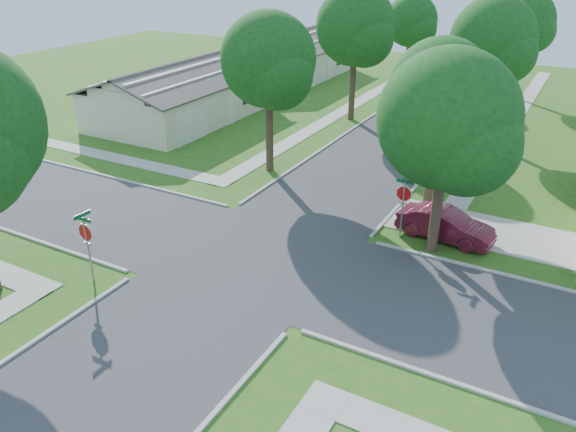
{
  "coord_description": "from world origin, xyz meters",
  "views": [
    {
      "loc": [
        11.13,
        -17.44,
        12.08
      ],
      "look_at": [
        0.79,
        1.27,
        1.6
      ],
      "focal_mm": 35.0,
      "sensor_mm": 36.0,
      "label": 1
    }
  ],
  "objects_px": {
    "car_curb_west": "(434,71)",
    "tree_w_near": "(269,64)",
    "tree_w_far": "(412,23)",
    "stop_sign_sw": "(86,236)",
    "tree_e_near": "(441,94)",
    "tree_e_far": "(524,24)",
    "tree_ne_corner": "(449,126)",
    "stop_sign_ne": "(404,196)",
    "tree_e_mid": "(493,44)",
    "house_nw_far": "(290,61)",
    "house_nw_near": "(181,99)",
    "car_driveway": "(445,225)",
    "car_curb_east": "(437,127)",
    "tree_w_mid": "(356,30)"
  },
  "relations": [
    {
      "from": "car_curb_west",
      "to": "tree_w_near",
      "type": "bearing_deg",
      "value": 92.44
    },
    {
      "from": "tree_w_far",
      "to": "stop_sign_sw",
      "type": "bearing_deg",
      "value": -90.07
    },
    {
      "from": "tree_e_near",
      "to": "tree_w_far",
      "type": "bearing_deg",
      "value": 110.61
    },
    {
      "from": "tree_e_far",
      "to": "tree_ne_corner",
      "type": "xyz_separation_m",
      "value": [
        1.61,
        -29.8,
        -0.39
      ]
    },
    {
      "from": "stop_sign_ne",
      "to": "tree_e_mid",
      "type": "relative_size",
      "value": 0.32
    },
    {
      "from": "tree_e_far",
      "to": "house_nw_far",
      "type": "distance_m",
      "value": 21.31
    },
    {
      "from": "house_nw_near",
      "to": "car_curb_west",
      "type": "relative_size",
      "value": 3.04
    },
    {
      "from": "house_nw_near",
      "to": "car_driveway",
      "type": "relative_size",
      "value": 3.18
    },
    {
      "from": "tree_e_mid",
      "to": "tree_w_far",
      "type": "relative_size",
      "value": 1.15
    },
    {
      "from": "stop_sign_sw",
      "to": "tree_w_far",
      "type": "relative_size",
      "value": 0.37
    },
    {
      "from": "tree_w_near",
      "to": "car_curb_east",
      "type": "height_order",
      "value": "tree_w_near"
    },
    {
      "from": "tree_e_mid",
      "to": "tree_w_near",
      "type": "bearing_deg",
      "value": -128.08
    },
    {
      "from": "car_curb_west",
      "to": "tree_w_mid",
      "type": "bearing_deg",
      "value": 90.45
    },
    {
      "from": "tree_ne_corner",
      "to": "car_curb_east",
      "type": "distance_m",
      "value": 17.07
    },
    {
      "from": "house_nw_near",
      "to": "car_curb_east",
      "type": "distance_m",
      "value": 18.79
    },
    {
      "from": "tree_e_near",
      "to": "tree_ne_corner",
      "type": "distance_m",
      "value": 5.06
    },
    {
      "from": "tree_e_mid",
      "to": "house_nw_far",
      "type": "height_order",
      "value": "tree_e_mid"
    },
    {
      "from": "tree_e_near",
      "to": "car_curb_west",
      "type": "bearing_deg",
      "value": 105.32
    },
    {
      "from": "tree_e_far",
      "to": "car_curb_east",
      "type": "relative_size",
      "value": 2.13
    },
    {
      "from": "tree_ne_corner",
      "to": "stop_sign_ne",
      "type": "bearing_deg",
      "value": 163.45
    },
    {
      "from": "tree_ne_corner",
      "to": "tree_e_near",
      "type": "bearing_deg",
      "value": 108.53
    },
    {
      "from": "tree_ne_corner",
      "to": "stop_sign_sw",
      "type": "bearing_deg",
      "value": -141.16
    },
    {
      "from": "tree_e_far",
      "to": "tree_w_near",
      "type": "xyz_separation_m",
      "value": [
        -9.4,
        -25.0,
        0.14
      ]
    },
    {
      "from": "tree_e_near",
      "to": "house_nw_near",
      "type": "bearing_deg",
      "value": 163.89
    },
    {
      "from": "stop_sign_sw",
      "to": "tree_w_mid",
      "type": "bearing_deg",
      "value": 89.87
    },
    {
      "from": "stop_sign_sw",
      "to": "tree_e_near",
      "type": "height_order",
      "value": "tree_e_near"
    },
    {
      "from": "car_driveway",
      "to": "tree_w_near",
      "type": "bearing_deg",
      "value": 79.01
    },
    {
      "from": "tree_e_near",
      "to": "house_nw_far",
      "type": "relative_size",
      "value": 0.61
    },
    {
      "from": "tree_e_far",
      "to": "car_curb_east",
      "type": "bearing_deg",
      "value": -100.71
    },
    {
      "from": "car_driveway",
      "to": "tree_w_far",
      "type": "bearing_deg",
      "value": 27.84
    },
    {
      "from": "tree_w_near",
      "to": "car_curb_east",
      "type": "xyz_separation_m",
      "value": [
        6.75,
        10.99,
        -5.42
      ]
    },
    {
      "from": "house_nw_far",
      "to": "tree_e_near",
      "type": "bearing_deg",
      "value": -47.94
    },
    {
      "from": "house_nw_near",
      "to": "tree_w_far",
      "type": "bearing_deg",
      "value": 59.18
    },
    {
      "from": "tree_e_far",
      "to": "tree_w_near",
      "type": "height_order",
      "value": "tree_w_near"
    },
    {
      "from": "tree_e_mid",
      "to": "tree_w_mid",
      "type": "bearing_deg",
      "value": 180.0
    },
    {
      "from": "stop_sign_sw",
      "to": "tree_e_far",
      "type": "bearing_deg",
      "value": 76.27
    },
    {
      "from": "tree_w_far",
      "to": "house_nw_far",
      "type": "xyz_separation_m",
      "value": [
        -11.34,
        -2.01,
        -3.99
      ]
    },
    {
      "from": "tree_w_mid",
      "to": "house_nw_near",
      "type": "bearing_deg",
      "value": -152.1
    },
    {
      "from": "car_curb_east",
      "to": "car_curb_west",
      "type": "bearing_deg",
      "value": 106.91
    },
    {
      "from": "tree_w_near",
      "to": "tree_w_far",
      "type": "relative_size",
      "value": 1.12
    },
    {
      "from": "car_curb_east",
      "to": "car_curb_west",
      "type": "xyz_separation_m",
      "value": [
        -5.3,
        18.03,
        -0.05
      ]
    },
    {
      "from": "tree_e_near",
      "to": "tree_w_near",
      "type": "distance_m",
      "value": 9.41
    },
    {
      "from": "stop_sign_ne",
      "to": "tree_ne_corner",
      "type": "relative_size",
      "value": 0.34
    },
    {
      "from": "house_nw_near",
      "to": "tree_e_mid",
      "type": "bearing_deg",
      "value": 16.15
    },
    {
      "from": "tree_w_far",
      "to": "tree_e_far",
      "type": "bearing_deg",
      "value": 0.0
    },
    {
      "from": "tree_w_near",
      "to": "car_driveway",
      "type": "height_order",
      "value": "tree_w_near"
    },
    {
      "from": "stop_sign_sw",
      "to": "car_curb_west",
      "type": "xyz_separation_m",
      "value": [
        1.5,
        42.72,
        -1.38
      ]
    },
    {
      "from": "car_driveway",
      "to": "car_curb_east",
      "type": "relative_size",
      "value": 1.04
    },
    {
      "from": "house_nw_far",
      "to": "car_curb_west",
      "type": "distance_m",
      "value": 14.17
    },
    {
      "from": "house_nw_far",
      "to": "car_driveway",
      "type": "relative_size",
      "value": 3.18
    }
  ]
}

